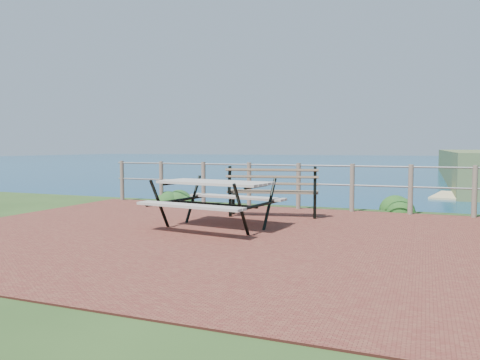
{
  "coord_description": "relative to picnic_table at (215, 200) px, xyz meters",
  "views": [
    {
      "loc": [
        2.56,
        -6.56,
        1.36
      ],
      "look_at": [
        -0.66,
        1.55,
        0.75
      ],
      "focal_mm": 35.0,
      "sensor_mm": 36.0,
      "label": 1
    }
  ],
  "objects": [
    {
      "name": "ground",
      "position": [
        0.66,
        -0.42,
        -0.5
      ],
      "size": [
        10.0,
        7.0,
        0.12
      ],
      "primitive_type": "cube",
      "color": "maroon",
      "rests_on": "ground"
    },
    {
      "name": "ocean",
      "position": [
        0.66,
        199.58,
        -0.5
      ],
      "size": [
        1200.0,
        1200.0,
        0.0
      ],
      "primitive_type": "plane",
      "color": "#135C72",
      "rests_on": "ground"
    },
    {
      "name": "safety_railing",
      "position": [
        0.66,
        2.93,
        0.07
      ],
      "size": [
        9.4,
        0.1,
        1.0
      ],
      "color": "#6B5B4C",
      "rests_on": "ground"
    },
    {
      "name": "picnic_table",
      "position": [
        0.0,
        0.0,
        0.0
      ],
      "size": [
        1.94,
        1.6,
        0.78
      ],
      "rotation": [
        0.0,
        0.0,
        -0.14
      ],
      "color": "gray",
      "rests_on": "ground"
    },
    {
      "name": "park_bench",
      "position": [
        0.48,
        1.65,
        0.15
      ],
      "size": [
        1.8,
        0.79,
        0.99
      ],
      "rotation": [
        0.0,
        0.0,
        0.21
      ],
      "color": "brown",
      "rests_on": "ground"
    },
    {
      "name": "shrub_lip_west",
      "position": [
        -2.54,
        3.3,
        -0.5
      ],
      "size": [
        0.78,
        0.78,
        0.53
      ],
      "primitive_type": "ellipsoid",
      "color": "#1E5220",
      "rests_on": "ground"
    },
    {
      "name": "shrub_lip_east",
      "position": [
        2.8,
        3.62,
        -0.5
      ],
      "size": [
        0.7,
        0.7,
        0.41
      ],
      "primitive_type": "ellipsoid",
      "color": "#164919",
      "rests_on": "ground"
    }
  ]
}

